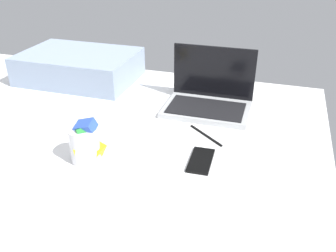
{
  "coord_description": "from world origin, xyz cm",
  "views": [
    {
      "loc": [
        69.41,
        -96.75,
        81.56
      ],
      "look_at": [
        37.22,
        5.11,
        24.0
      ],
      "focal_mm": 39.32,
      "sensor_mm": 36.0,
      "label": 1
    }
  ],
  "objects_px": {
    "pillow": "(79,66)",
    "snack_cup": "(86,143)",
    "cell_phone": "(201,160)",
    "laptop": "(209,98)"
  },
  "relations": [
    {
      "from": "laptop",
      "to": "cell_phone",
      "type": "distance_m",
      "value": 0.39
    },
    {
      "from": "snack_cup",
      "to": "cell_phone",
      "type": "bearing_deg",
      "value": 16.06
    },
    {
      "from": "snack_cup",
      "to": "pillow",
      "type": "bearing_deg",
      "value": 120.98
    },
    {
      "from": "pillow",
      "to": "snack_cup",
      "type": "bearing_deg",
      "value": -59.02
    },
    {
      "from": "cell_phone",
      "to": "pillow",
      "type": "distance_m",
      "value": 0.87
    },
    {
      "from": "laptop",
      "to": "cell_phone",
      "type": "relative_size",
      "value": 2.37
    },
    {
      "from": "snack_cup",
      "to": "cell_phone",
      "type": "height_order",
      "value": "snack_cup"
    },
    {
      "from": "snack_cup",
      "to": "pillow",
      "type": "distance_m",
      "value": 0.71
    },
    {
      "from": "snack_cup",
      "to": "cell_phone",
      "type": "xyz_separation_m",
      "value": [
        0.34,
        0.1,
        -0.06
      ]
    },
    {
      "from": "cell_phone",
      "to": "pillow",
      "type": "xyz_separation_m",
      "value": [
        -0.7,
        0.51,
        0.06
      ]
    }
  ]
}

